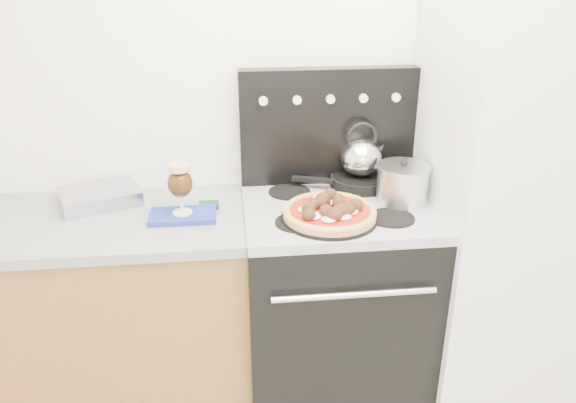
{
  "coord_description": "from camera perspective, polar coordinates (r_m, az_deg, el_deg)",
  "views": [
    {
      "loc": [
        -0.35,
        -0.87,
        1.85
      ],
      "look_at": [
        -0.14,
        1.05,
        1.0
      ],
      "focal_mm": 35.0,
      "sensor_mm": 36.0,
      "label": 1
    }
  ],
  "objects": [
    {
      "name": "foil_sheet",
      "position": [
        2.45,
        -18.56,
        0.48
      ],
      "size": [
        0.37,
        0.32,
        0.06
      ],
      "primitive_type": "cube",
      "rotation": [
        0.0,
        0.0,
        0.36
      ],
      "color": "silver",
      "rests_on": "countertop"
    },
    {
      "name": "backguard",
      "position": [
        2.45,
        4.05,
        7.63
      ],
      "size": [
        0.76,
        0.08,
        0.5
      ],
      "primitive_type": "cube",
      "color": "black",
      "rests_on": "cooktop"
    },
    {
      "name": "room_shell",
      "position": [
        1.35,
        9.41,
        -2.86
      ],
      "size": [
        3.52,
        3.01,
        2.52
      ],
      "color": "beige",
      "rests_on": "ground"
    },
    {
      "name": "fridge",
      "position": [
        2.48,
        21.28,
        0.82
      ],
      "size": [
        0.64,
        0.68,
        1.9
      ],
      "primitive_type": "cube",
      "color": "silver",
      "rests_on": "ground"
    },
    {
      "name": "stove_body",
      "position": [
        2.52,
        4.68,
        -10.36
      ],
      "size": [
        0.76,
        0.65,
        0.88
      ],
      "primitive_type": "cube",
      "color": "black",
      "rests_on": "ground"
    },
    {
      "name": "base_cabinet",
      "position": [
        2.6,
        -20.67,
        -11.14
      ],
      "size": [
        1.45,
        0.6,
        0.86
      ],
      "primitive_type": "cube",
      "color": "brown",
      "rests_on": "ground"
    },
    {
      "name": "pizza_pan",
      "position": [
        2.16,
        4.24,
        -1.67
      ],
      "size": [
        0.46,
        0.46,
        0.01
      ],
      "primitive_type": "cylinder",
      "rotation": [
        0.0,
        0.0,
        -0.3
      ],
      "color": "black",
      "rests_on": "cooktop"
    },
    {
      "name": "beer_glass",
      "position": [
        2.19,
        -10.87,
        1.29
      ],
      "size": [
        0.12,
        0.12,
        0.21
      ],
      "primitive_type": null,
      "rotation": [
        0.0,
        0.0,
        0.33
      ],
      "color": "#371E0A",
      "rests_on": "oven_mitt"
    },
    {
      "name": "countertop",
      "position": [
        2.38,
        -22.21,
        -2.16
      ],
      "size": [
        1.48,
        0.63,
        0.04
      ],
      "primitive_type": "cube",
      "color": "gray",
      "rests_on": "base_cabinet"
    },
    {
      "name": "oven_mitt",
      "position": [
        2.24,
        -10.64,
        -1.43
      ],
      "size": [
        0.26,
        0.15,
        0.02
      ],
      "primitive_type": "cube",
      "rotation": [
        0.0,
        0.0,
        -0.01
      ],
      "color": "#2131A5",
      "rests_on": "countertop"
    },
    {
      "name": "stock_pot",
      "position": [
        2.32,
        11.54,
        1.65
      ],
      "size": [
        0.24,
        0.24,
        0.15
      ],
      "primitive_type": "cylinder",
      "rotation": [
        0.0,
        0.0,
        0.21
      ],
      "color": "silver",
      "rests_on": "cooktop"
    },
    {
      "name": "tea_kettle",
      "position": [
        2.43,
        7.45,
        4.8
      ],
      "size": [
        0.2,
        0.2,
        0.2
      ],
      "primitive_type": null,
      "rotation": [
        0.0,
        0.0,
        -0.09
      ],
      "color": "#B6B7CB",
      "rests_on": "skillet"
    },
    {
      "name": "skillet",
      "position": [
        2.47,
        7.3,
        2.08
      ],
      "size": [
        0.33,
        0.33,
        0.05
      ],
      "primitive_type": "cylinder",
      "rotation": [
        0.0,
        0.0,
        -0.33
      ],
      "color": "black",
      "rests_on": "cooktop"
    },
    {
      "name": "pizza",
      "position": [
        2.14,
        4.26,
        -0.91
      ],
      "size": [
        0.43,
        0.43,
        0.05
      ],
      "primitive_type": null,
      "rotation": [
        0.0,
        0.0,
        0.26
      ],
      "color": "#D68746",
      "rests_on": "pizza_pan"
    },
    {
      "name": "cooktop",
      "position": [
        2.29,
        5.06,
        -0.79
      ],
      "size": [
        0.76,
        0.65,
        0.04
      ],
      "primitive_type": "cube",
      "color": "#ADADB2",
      "rests_on": "stove_body"
    }
  ]
}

